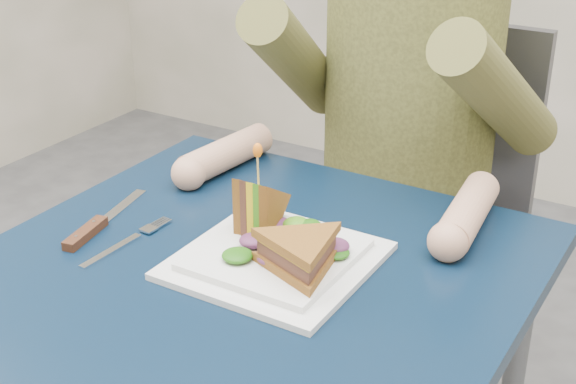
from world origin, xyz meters
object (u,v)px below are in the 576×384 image
Objects in this scene: plate at (276,258)px; chair at (419,209)px; table at (246,315)px; fork at (125,243)px; sandwich_upright at (259,208)px; diner at (409,51)px; knife at (93,228)px; sandwich_flat at (301,253)px.

chair is at bearing 92.79° from plate.
table is 0.21m from fork.
table is at bearing -70.98° from sandwich_upright.
diner is 0.64m from fork.
fork is 0.82× the size of knife.
sandwich_flat is (0.09, 0.01, 0.12)m from table.
sandwich_flat is 1.04× the size of fork.
knife reaches higher than fork.
plate is at bearing 12.08° from knife.
diner is 3.38× the size of knife.
diner is at bearing 98.99° from sandwich_flat.
sandwich_upright is at bearing 24.68° from knife.
knife is at bearing -110.63° from chair.
knife is at bearing -114.20° from diner.
plate is at bearing -86.60° from diner.
chair is 5.00× the size of sandwich_flat.
plate is 1.18× the size of knife.
diner is 5.80× the size of sandwich_upright.
knife is (-0.26, -0.03, 0.09)m from table.
sandwich_flat is at bearing -81.01° from diner.
sandwich_upright reaches higher than sandwich_flat.
knife is (-0.26, -0.69, 0.20)m from chair.
plate is (0.03, 0.03, 0.09)m from table.
fork is (-0.19, -0.70, 0.19)m from chair.
diner is at bearing 93.40° from plate.
fork is (-0.16, -0.11, -0.05)m from sandwich_upright.
fork is at bearing -4.68° from knife.
chair reaches higher than fork.
fork is at bearing -105.32° from chair.
chair is 1.25× the size of diner.
table is 2.88× the size of plate.
table is 4.04× the size of sandwich_flat.
chair reaches higher than plate.
sandwich_flat reaches higher than table.
sandwich_flat is 0.35m from knife.
sandwich_flat is at bearing 6.15° from knife.
chair is at bearing 97.46° from sandwich_flat.
table is at bearing -90.00° from diner.
knife is at bearing -173.51° from table.
chair reaches higher than table.
knife is (-0.29, -0.06, -0.00)m from plate.
plate is (0.03, -0.63, 0.20)m from chair.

